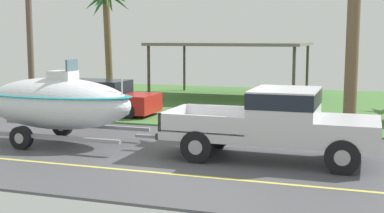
% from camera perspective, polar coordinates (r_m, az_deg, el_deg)
% --- Properties ---
extents(ground, '(36.00, 22.00, 0.11)m').
position_cam_1_polar(ground, '(21.52, 8.62, -0.73)').
color(ground, '#4C4C51').
extents(pickup_truck_towing, '(5.49, 2.10, 1.80)m').
position_cam_1_polar(pickup_truck_towing, '(13.24, 9.90, -1.51)').
color(pickup_truck_towing, silver).
rests_on(pickup_truck_towing, ground).
extents(boat_on_trailer, '(6.01, 2.27, 2.45)m').
position_cam_1_polar(boat_on_trailer, '(15.61, -14.54, 0.38)').
color(boat_on_trailer, gray).
rests_on(boat_on_trailer, ground).
extents(parked_sedan_far, '(4.51, 1.81, 1.38)m').
position_cam_1_polar(parked_sedan_far, '(20.96, -10.02, 0.90)').
color(parked_sedan_far, '#B21E19').
rests_on(parked_sedan_far, ground).
extents(carport_awning, '(7.31, 5.51, 2.78)m').
position_cam_1_polar(carport_awning, '(26.12, 4.38, 6.69)').
color(carport_awning, '#4C4238').
rests_on(carport_awning, ground).
extents(palm_tree_near_right, '(2.60, 2.65, 5.82)m').
position_cam_1_polar(palm_tree_near_right, '(29.28, -9.18, 9.94)').
color(palm_tree_near_right, brown).
rests_on(palm_tree_near_right, ground).
extents(utility_pole, '(0.24, 1.80, 7.38)m').
position_cam_1_polar(utility_pole, '(21.65, -17.29, 9.29)').
color(utility_pole, brown).
rests_on(utility_pole, ground).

